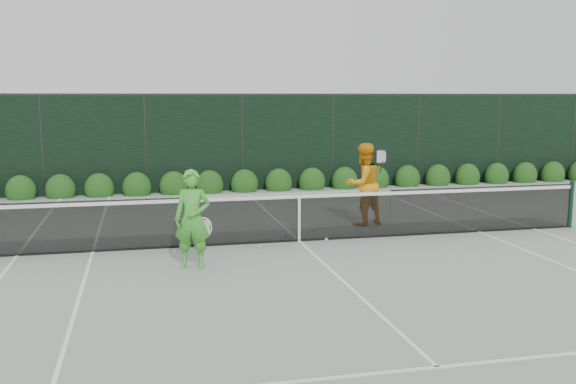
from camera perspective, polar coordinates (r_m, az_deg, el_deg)
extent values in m
plane|color=gray|center=(13.35, 0.99, -4.41)|extent=(80.00, 80.00, 0.00)
cylinder|color=#113422|center=(16.01, 23.83, -1.01)|extent=(0.10, 0.10, 1.07)
cube|color=black|center=(12.91, -17.43, -2.96)|extent=(4.40, 0.01, 1.02)
cube|color=black|center=(13.25, 1.00, -2.39)|extent=(4.00, 0.01, 0.96)
cube|color=black|center=(14.81, 16.98, -1.49)|extent=(4.40, 0.01, 1.02)
cube|color=white|center=(13.17, 1.00, -0.41)|extent=(12.80, 0.03, 0.07)
cube|color=black|center=(13.34, 0.99, -4.33)|extent=(12.80, 0.02, 0.04)
cube|color=white|center=(13.25, 1.00, -2.49)|extent=(0.05, 0.03, 0.91)
imported|color=green|center=(11.33, -8.49, -2.37)|extent=(0.72, 0.57, 1.73)
torus|color=silver|center=(11.48, -7.51, -3.17)|extent=(0.30, 0.03, 0.30)
cylinder|color=black|center=(11.53, -7.49, -4.34)|extent=(0.10, 0.03, 0.30)
imported|color=orange|center=(14.97, 6.73, 0.68)|extent=(1.11, 0.99, 1.91)
torus|color=black|center=(14.83, 8.31, 3.13)|extent=(0.30, 0.08, 0.30)
cylinder|color=black|center=(14.86, 8.29, 2.21)|extent=(0.10, 0.03, 0.30)
cube|color=white|center=(13.18, -22.93, -5.24)|extent=(0.06, 23.77, 0.01)
cube|color=white|center=(15.57, 21.01, -3.08)|extent=(0.06, 23.77, 0.01)
cube|color=white|center=(13.01, -16.96, -5.11)|extent=(0.06, 23.77, 0.01)
cube|color=white|center=(14.86, 16.61, -3.41)|extent=(0.06, 23.77, 0.01)
cube|color=white|center=(24.89, -5.61, 1.64)|extent=(11.03, 0.06, 0.01)
cube|color=white|center=(19.51, -3.53, -0.26)|extent=(8.23, 0.06, 0.01)
cube|color=white|center=(7.58, 13.12, -14.93)|extent=(8.23, 0.06, 0.01)
cube|color=white|center=(13.34, 0.99, -4.39)|extent=(0.06, 12.80, 0.01)
cube|color=black|center=(20.42, -4.08, 4.35)|extent=(32.00, 0.06, 3.00)
cube|color=#262826|center=(20.36, -4.13, 8.65)|extent=(32.00, 0.06, 0.06)
cylinder|color=#262826|center=(20.38, -21.03, 3.79)|extent=(0.08, 0.08, 3.00)
cylinder|color=#262826|center=(20.18, -12.55, 4.12)|extent=(0.08, 0.08, 3.00)
cylinder|color=#262826|center=(20.42, -4.08, 4.35)|extent=(0.08, 0.08, 3.00)
cylinder|color=#262826|center=(21.09, 4.02, 4.49)|extent=(0.08, 0.08, 3.00)
cylinder|color=#262826|center=(22.15, 11.49, 4.53)|extent=(0.08, 0.08, 3.00)
cylinder|color=#262826|center=(23.54, 18.18, 4.51)|extent=(0.08, 0.08, 3.00)
cylinder|color=#262826|center=(25.22, 24.05, 4.44)|extent=(0.08, 0.08, 3.00)
ellipsoid|color=#193D10|center=(20.26, -22.65, 0.08)|extent=(0.86, 0.65, 0.94)
ellipsoid|color=#193D10|center=(20.10, -19.56, 0.18)|extent=(0.86, 0.65, 0.94)
ellipsoid|color=#193D10|center=(20.00, -16.43, 0.29)|extent=(0.86, 0.65, 0.94)
ellipsoid|color=#193D10|center=(19.96, -13.28, 0.39)|extent=(0.86, 0.65, 0.94)
ellipsoid|color=#193D10|center=(19.98, -10.13, 0.50)|extent=(0.86, 0.65, 0.94)
ellipsoid|color=#193D10|center=(20.07, -6.99, 0.60)|extent=(0.86, 0.65, 0.94)
ellipsoid|color=#193D10|center=(20.21, -3.89, 0.70)|extent=(0.86, 0.65, 0.94)
ellipsoid|color=#193D10|center=(20.41, -0.84, 0.80)|extent=(0.86, 0.65, 0.94)
ellipsoid|color=#193D10|center=(20.66, 2.15, 0.89)|extent=(0.86, 0.65, 0.94)
ellipsoid|color=#193D10|center=(20.97, 5.05, 0.98)|extent=(0.86, 0.65, 0.94)
ellipsoid|color=#193D10|center=(21.34, 7.86, 1.06)|extent=(0.86, 0.65, 0.94)
ellipsoid|color=#193D10|center=(21.75, 10.57, 1.14)|extent=(0.86, 0.65, 0.94)
ellipsoid|color=#193D10|center=(22.21, 13.18, 1.21)|extent=(0.86, 0.65, 0.94)
ellipsoid|color=#193D10|center=(22.71, 15.67, 1.28)|extent=(0.86, 0.65, 0.94)
ellipsoid|color=#193D10|center=(23.26, 18.05, 1.34)|extent=(0.86, 0.65, 0.94)
ellipsoid|color=#193D10|center=(23.84, 20.32, 1.39)|extent=(0.86, 0.65, 0.94)
ellipsoid|color=#193D10|center=(24.46, 22.48, 1.44)|extent=(0.86, 0.65, 0.94)
sphere|color=#CED830|center=(14.36, 2.20, -3.35)|extent=(0.07, 0.07, 0.07)
sphere|color=#CED830|center=(13.79, -0.18, -3.84)|extent=(0.07, 0.07, 0.07)
sphere|color=#CED830|center=(13.39, 3.43, -4.24)|extent=(0.07, 0.07, 0.07)
sphere|color=#CED830|center=(12.77, -2.55, -4.87)|extent=(0.07, 0.07, 0.07)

